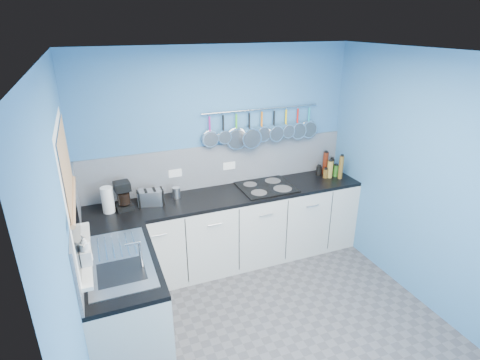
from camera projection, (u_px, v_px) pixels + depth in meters
floor at (274, 328)px, 3.69m from camera, size 3.20×3.00×0.02m
ceiling at (286, 53)px, 2.72m from camera, size 3.20×3.00×0.02m
wall_back at (220, 156)px, 4.50m from camera, size 3.20×0.02×2.50m
wall_front at (417, 340)px, 1.91m from camera, size 3.20×0.02×2.50m
wall_left at (71, 250)px, 2.66m from camera, size 0.02×3.00×2.50m
wall_right at (426, 183)px, 3.76m from camera, size 0.02×3.00×2.50m
backsplash_back at (221, 165)px, 4.52m from camera, size 3.20×0.02×0.50m
backsplash_left at (76, 223)px, 3.22m from camera, size 0.02×1.80×0.50m
cabinet_run_back at (230, 230)px, 4.55m from camera, size 3.20×0.60×0.86m
worktop_back at (229, 195)px, 4.38m from camera, size 3.20×0.60×0.04m
cabinet_run_left at (126, 306)px, 3.33m from camera, size 0.60×1.20×0.86m
worktop_left at (119, 262)px, 3.16m from camera, size 0.60×1.20×0.04m
window_frame at (70, 194)px, 2.81m from camera, size 0.01×1.00×1.10m
window_glass at (70, 193)px, 2.81m from camera, size 0.01×0.90×1.00m
bamboo_blind at (66, 165)px, 2.73m from camera, size 0.01×0.90×0.55m
window_sill at (84, 253)px, 3.02m from camera, size 0.10×0.98×0.03m
sink_unit at (119, 260)px, 3.15m from camera, size 0.50×0.95×0.01m
mixer_tap at (141, 254)px, 3.00m from camera, size 0.12×0.08×0.26m
socket_left at (175, 173)px, 4.33m from camera, size 0.15×0.01×0.09m
socket_right at (229, 166)px, 4.55m from camera, size 0.15×0.01×0.09m
pot_rail at (262, 109)px, 4.42m from camera, size 1.45×0.02×0.02m
soap_bottle_a at (85, 249)px, 2.82m from camera, size 0.12×0.12×0.24m
soap_bottle_b at (86, 254)px, 2.81m from camera, size 0.08×0.08×0.17m
paper_towel at (108, 200)px, 3.90m from camera, size 0.15×0.15×0.27m
coffee_maker at (123, 196)px, 3.97m from camera, size 0.18×0.20×0.29m
toaster at (150, 197)px, 4.09m from camera, size 0.28×0.20×0.16m
canister at (176, 193)px, 4.24m from camera, size 0.09×0.09×0.13m
hob at (266, 187)px, 4.53m from camera, size 0.63×0.55×0.01m
pan_0 at (210, 131)px, 4.26m from camera, size 0.19×0.05×0.38m
pan_1 at (223, 128)px, 4.31m from camera, size 0.16×0.08×0.35m
pan_2 at (237, 131)px, 4.39m from camera, size 0.25×0.05×0.44m
pan_3 at (249, 129)px, 4.44m from camera, size 0.24×0.12×0.43m
pan_4 at (262, 125)px, 4.48m from camera, size 0.18×0.09×0.37m
pan_5 at (274, 124)px, 4.54m from camera, size 0.19×0.11×0.38m
pan_6 at (286, 122)px, 4.59m from camera, size 0.17×0.11×0.36m
pan_7 at (297, 123)px, 4.65m from camera, size 0.21×0.08×0.40m
pan_8 at (309, 122)px, 4.70m from camera, size 0.21×0.06×0.40m
condiment_0 at (332, 166)px, 4.94m from camera, size 0.06×0.06×0.18m
condiment_1 at (325, 163)px, 4.88m from camera, size 0.07×0.07×0.29m
condiment_2 at (319, 171)px, 4.88m from camera, size 0.07×0.07×0.11m
condiment_3 at (336, 171)px, 4.84m from camera, size 0.07×0.07×0.14m
condiment_4 at (330, 169)px, 4.79m from camera, size 0.07×0.07×0.21m
condiment_5 at (326, 173)px, 4.80m from camera, size 0.06×0.06×0.11m
condiment_6 at (341, 167)px, 4.74m from camera, size 0.06×0.06×0.29m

